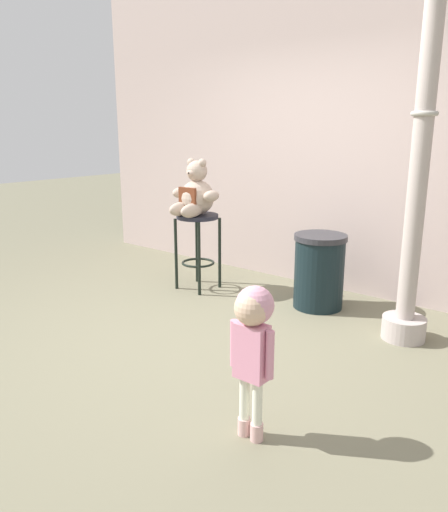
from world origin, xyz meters
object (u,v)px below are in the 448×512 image
object	(u,v)px
bar_stool_with_teddy	(198,235)
teddy_bear	(195,195)
child_walking	(253,330)
lamppost	(417,188)
trash_bin	(319,271)

from	to	relation	value
bar_stool_with_teddy	teddy_bear	bearing A→B (deg)	-90.00
child_walking	lamppost	size ratio (longest dim) A/B	0.29
bar_stool_with_teddy	trash_bin	xyz separation A→B (m)	(1.25, 0.29, -0.22)
bar_stool_with_teddy	lamppost	distance (m)	2.23
child_walking	trash_bin	xyz separation A→B (m)	(-0.71, 2.03, -0.27)
teddy_bear	lamppost	xyz separation A→B (m)	(2.13, 0.10, 0.22)
trash_bin	teddy_bear	bearing A→B (deg)	-165.85
child_walking	lamppost	xyz separation A→B (m)	(0.18, 1.82, 0.58)
child_walking	lamppost	world-z (taller)	lamppost
child_walking	lamppost	bearing A→B (deg)	-60.49
teddy_bear	child_walking	xyz separation A→B (m)	(1.96, -1.72, -0.36)
trash_bin	lamppost	bearing A→B (deg)	-13.65
lamppost	bar_stool_with_teddy	bearing A→B (deg)	-178.08
teddy_bear	child_walking	world-z (taller)	teddy_bear
teddy_bear	trash_bin	xyz separation A→B (m)	(1.25, 0.31, -0.63)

